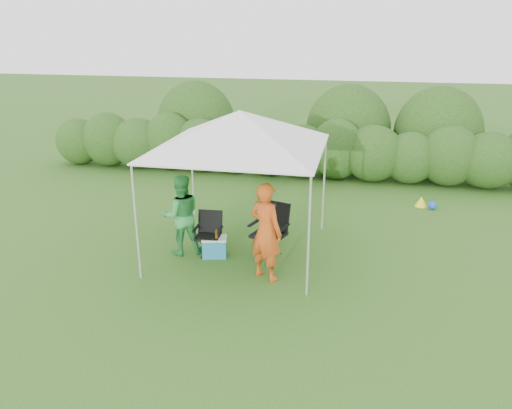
% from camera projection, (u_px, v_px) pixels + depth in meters
% --- Properties ---
extents(ground, '(70.00, 70.00, 0.00)m').
position_uv_depth(ground, '(235.00, 261.00, 9.63)').
color(ground, '#386620').
extents(hedge, '(15.06, 1.53, 1.80)m').
position_uv_depth(hedge, '(287.00, 149.00, 14.86)').
color(hedge, '#2B5019').
rests_on(hedge, ground).
extents(canopy, '(3.10, 3.10, 2.83)m').
position_uv_depth(canopy, '(240.00, 130.00, 9.26)').
color(canopy, silver).
rests_on(canopy, ground).
extents(chair_right, '(0.79, 0.75, 1.08)m').
position_uv_depth(chair_right, '(271.00, 227.00, 9.68)').
color(chair_right, black).
rests_on(chair_right, ground).
extents(chair_left, '(0.56, 0.51, 0.86)m').
position_uv_depth(chair_left, '(209.00, 230.00, 9.84)').
color(chair_left, black).
rests_on(chair_left, ground).
extents(man, '(0.78, 0.68, 1.79)m').
position_uv_depth(man, '(266.00, 232.00, 8.71)').
color(man, '#C44B16').
rests_on(man, ground).
extents(woman, '(0.98, 0.91, 1.61)m').
position_uv_depth(woman, '(181.00, 215.00, 9.74)').
color(woman, green).
rests_on(woman, ground).
extents(cooler, '(0.54, 0.45, 0.40)m').
position_uv_depth(cooler, '(214.00, 247.00, 9.78)').
color(cooler, teal).
rests_on(cooler, ground).
extents(bottle, '(0.06, 0.06, 0.21)m').
position_uv_depth(bottle, '(216.00, 234.00, 9.63)').
color(bottle, '#592D0C').
rests_on(bottle, cooler).
extents(lawn_toy, '(0.51, 0.43, 0.26)m').
position_uv_depth(lawn_toy, '(424.00, 202.00, 12.49)').
color(lawn_toy, yellow).
rests_on(lawn_toy, ground).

